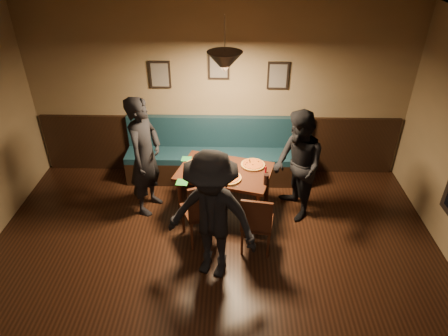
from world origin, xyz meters
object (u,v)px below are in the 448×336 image
dining_table (225,190)px  diner_front (212,217)px  diner_left (145,157)px  diner_right (298,166)px  chair_near_left (200,209)px  soda_glass (266,179)px  tabasco_bottle (266,169)px  chair_near_right (257,221)px  booth_bench (219,152)px

dining_table → diner_front: 1.34m
diner_left → diner_right: (2.14, -0.08, -0.08)m
chair_near_left → soda_glass: 0.97m
soda_glass → tabasco_bottle: (0.01, 0.29, -0.02)m
dining_table → tabasco_bottle: 0.71m
diner_right → diner_left: bearing=-108.1°
chair_near_left → chair_near_right: 0.77m
booth_bench → diner_front: size_ratio=1.78×
diner_front → chair_near_left: bearing=126.6°
diner_left → diner_front: size_ratio=1.05×
dining_table → chair_near_right: chair_near_right is taller
diner_right → diner_front: bearing=-59.7°
chair_near_left → chair_near_right: bearing=-37.4°
diner_front → tabasco_bottle: bearing=79.0°
chair_near_left → tabasco_bottle: bearing=9.5°
booth_bench → soda_glass: booth_bench is taller
diner_right → soda_glass: diner_right is taller
dining_table → chair_near_left: size_ratio=1.33×
chair_near_left → diner_right: diner_right is taller
chair_near_right → diner_front: (-0.56, -0.43, 0.40)m
diner_left → diner_right: diner_left is taller
dining_table → chair_near_right: 0.93m
chair_near_left → diner_left: bearing=117.0°
booth_bench → soda_glass: 1.40m
chair_near_left → diner_front: (0.19, -0.61, 0.36)m
diner_front → soda_glass: (0.68, 0.91, -0.08)m
dining_table → chair_near_left: bearing=-101.0°
booth_bench → diner_right: size_ratio=1.85×
diner_front → tabasco_bottle: (0.70, 1.20, -0.09)m
chair_near_left → diner_right: 1.48m
diner_front → dining_table: bearing=103.7°
dining_table → soda_glass: soda_glass is taller
booth_bench → chair_near_right: size_ratio=3.40×
booth_bench → diner_right: (1.13, -0.92, 0.31)m
dining_table → diner_front: bearing=-80.4°
soda_glass → tabasco_bottle: 0.29m
dining_table → tabasco_bottle: tabasco_bottle is taller
dining_table → chair_near_right: size_ratio=1.47×
booth_bench → soda_glass: size_ratio=20.14×
tabasco_bottle → chair_near_right: bearing=-100.4°
diner_front → booth_bench: bearing=109.1°
booth_bench → chair_near_right: 1.76m
booth_bench → tabasco_bottle: booth_bench is taller
dining_table → soda_glass: size_ratio=8.69×
chair_near_left → dining_table: bearing=39.9°
tabasco_bottle → diner_left: bearing=177.7°
dining_table → diner_front: size_ratio=0.77×
dining_table → diner_right: diner_right is taller
chair_near_right → diner_right: (0.58, 0.75, 0.37)m
soda_glass → dining_table: bearing=149.5°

